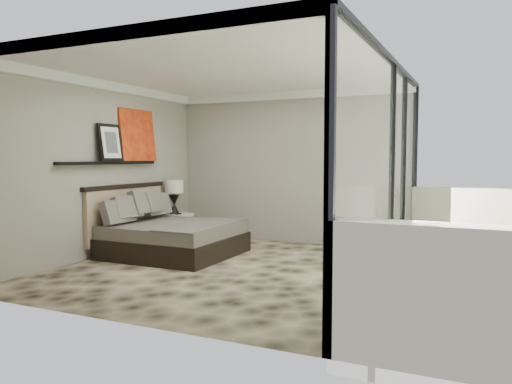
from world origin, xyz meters
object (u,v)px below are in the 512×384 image
at_px(bed, 169,235).
at_px(table_lamp, 174,192).
at_px(lounger, 447,268).
at_px(nightstand, 177,228).

xyz_separation_m(bed, table_lamp, (-0.68, 1.16, 0.61)).
bearing_deg(table_lamp, bed, -59.79).
bearing_deg(lounger, nightstand, 163.50).
xyz_separation_m(bed, lounger, (4.27, -0.06, -0.13)).
height_order(bed, table_lamp, table_lamp).
bearing_deg(lounger, table_lamp, 163.98).
relative_size(bed, nightstand, 4.06).
xyz_separation_m(bed, nightstand, (-0.65, 1.20, -0.08)).
relative_size(table_lamp, lounger, 0.39).
bearing_deg(bed, lounger, -0.75).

